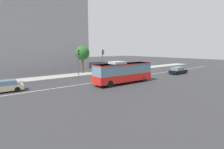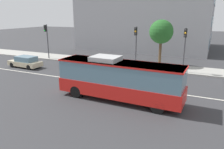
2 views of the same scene
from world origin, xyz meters
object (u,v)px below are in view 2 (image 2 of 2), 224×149
(sedan_beige, at_px, (25,62))
(traffic_light_far_corner, at_px, (47,36))
(street_tree_kerbside_left, at_px, (161,32))
(transit_bus, at_px, (119,78))
(traffic_light_near_corner, at_px, (136,40))
(traffic_light_mid_block, at_px, (185,43))

(sedan_beige, height_order, traffic_light_far_corner, traffic_light_far_corner)
(street_tree_kerbside_left, bearing_deg, transit_bus, -91.22)
(transit_bus, relative_size, traffic_light_near_corner, 1.94)
(transit_bus, distance_m, traffic_light_mid_block, 11.31)
(street_tree_kerbside_left, bearing_deg, traffic_light_near_corner, -129.63)
(transit_bus, relative_size, sedan_beige, 2.20)
(traffic_light_near_corner, xyz_separation_m, street_tree_kerbside_left, (2.45, 2.96, 0.87))
(traffic_light_near_corner, xyz_separation_m, traffic_light_mid_block, (5.78, 0.03, 0.00))
(traffic_light_far_corner, bearing_deg, sedan_beige, 14.65)
(sedan_beige, xyz_separation_m, traffic_light_far_corner, (-0.89, 5.38, 2.84))
(transit_bus, bearing_deg, traffic_light_mid_block, 72.90)
(traffic_light_near_corner, distance_m, traffic_light_mid_block, 5.78)
(transit_bus, bearing_deg, traffic_light_near_corner, 103.38)
(traffic_light_mid_block, xyz_separation_m, traffic_light_far_corner, (-19.74, 0.03, 0.00))
(traffic_light_near_corner, height_order, traffic_light_mid_block, same)
(sedan_beige, relative_size, street_tree_kerbside_left, 0.76)
(transit_bus, distance_m, street_tree_kerbside_left, 13.75)
(traffic_light_mid_block, distance_m, traffic_light_far_corner, 19.74)
(traffic_light_far_corner, relative_size, street_tree_kerbside_left, 0.86)
(sedan_beige, distance_m, traffic_light_near_corner, 14.40)
(sedan_beige, distance_m, street_tree_kerbside_left, 17.98)
(sedan_beige, xyz_separation_m, traffic_light_mid_block, (18.85, 5.35, 2.84))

